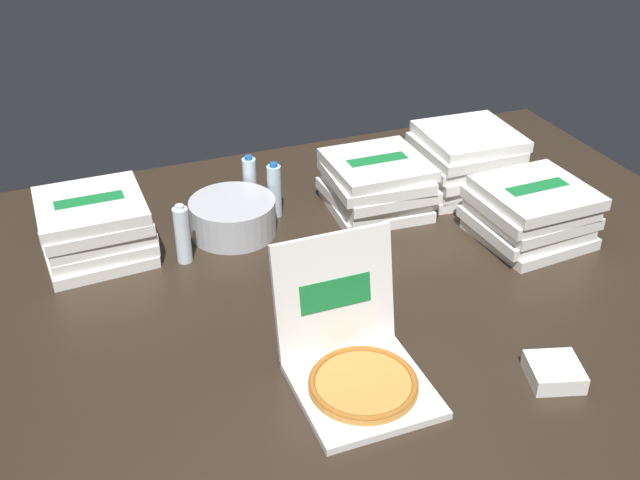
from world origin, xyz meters
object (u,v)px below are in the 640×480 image
object	(u,v)px
open_pizza_box	(355,359)
water_bottle_0	(182,235)
ice_bucket	(233,217)
water_bottle_2	(274,191)
pizza_stack_right_far	(465,161)
pizza_stack_center_near	(377,185)
pizza_stack_right_mid	(530,213)
water_bottle_1	(250,183)
napkin_pile	(554,372)
pizza_stack_center_far	(95,227)

from	to	relation	value
open_pizza_box	water_bottle_0	bearing A→B (deg)	111.34
ice_bucket	water_bottle_2	world-z (taller)	water_bottle_2
water_bottle_2	pizza_stack_right_far	bearing A→B (deg)	-5.27
pizza_stack_right_far	water_bottle_2	world-z (taller)	pizza_stack_right_far
water_bottle_2	pizza_stack_center_near	bearing A→B (deg)	-14.02
pizza_stack_right_mid	water_bottle_2	bearing A→B (deg)	148.24
water_bottle_0	water_bottle_1	world-z (taller)	same
pizza_stack_right_mid	water_bottle_1	size ratio (longest dim) A/B	1.78
open_pizza_box	water_bottle_1	xyz separation A→B (m)	(0.03, 1.15, 0.03)
napkin_pile	open_pizza_box	bearing A→B (deg)	158.61
pizza_stack_right_far	water_bottle_1	size ratio (longest dim) A/B	1.81
pizza_stack_center_far	pizza_stack_right_mid	world-z (taller)	same
water_bottle_1	napkin_pile	distance (m)	1.48
pizza_stack_center_far	water_bottle_2	world-z (taller)	water_bottle_2
open_pizza_box	pizza_stack_center_far	distance (m)	1.19
water_bottle_1	water_bottle_2	distance (m)	0.13
ice_bucket	water_bottle_2	size ratio (longest dim) A/B	1.43
water_bottle_0	pizza_stack_right_mid	bearing A→B (deg)	-14.14
open_pizza_box	water_bottle_2	xyz separation A→B (m)	(0.10, 1.05, 0.03)
pizza_stack_center_near	water_bottle_0	distance (m)	0.85
water_bottle_1	open_pizza_box	bearing A→B (deg)	-91.29
pizza_stack_center_far	pizza_stack_center_near	size ratio (longest dim) A/B	1.00
pizza_stack_center_near	pizza_stack_right_far	bearing A→B (deg)	3.35
ice_bucket	water_bottle_0	size ratio (longest dim) A/B	1.43
ice_bucket	water_bottle_0	world-z (taller)	water_bottle_0
pizza_stack_center_far	napkin_pile	world-z (taller)	pizza_stack_center_far
ice_bucket	napkin_pile	world-z (taller)	ice_bucket
open_pizza_box	pizza_stack_right_mid	bearing A→B (deg)	27.97
open_pizza_box	pizza_stack_center_near	xyz separation A→B (m)	(0.51, 0.95, 0.03)
pizza_stack_right_far	water_bottle_1	bearing A→B (deg)	168.95
pizza_stack_right_far	pizza_stack_center_near	bearing A→B (deg)	-176.65
pizza_stack_center_near	pizza_stack_right_far	world-z (taller)	pizza_stack_right_far
pizza_stack_right_far	ice_bucket	distance (m)	1.05
ice_bucket	water_bottle_0	xyz separation A→B (m)	(-0.23, -0.13, 0.04)
pizza_stack_right_far	water_bottle_0	distance (m)	1.28
open_pizza_box	water_bottle_2	bearing A→B (deg)	84.58
pizza_stack_center_near	ice_bucket	xyz separation A→B (m)	(-0.61, 0.03, -0.04)
pizza_stack_right_far	pizza_stack_right_mid	distance (m)	0.46
ice_bucket	water_bottle_2	xyz separation A→B (m)	(0.20, 0.08, 0.04)
pizza_stack_center_near	water_bottle_2	bearing A→B (deg)	165.98
pizza_stack_center_near	water_bottle_1	distance (m)	0.53
pizza_stack_center_near	napkin_pile	world-z (taller)	pizza_stack_center_near
pizza_stack_right_far	napkin_pile	world-z (taller)	pizza_stack_right_far
pizza_stack_center_near	pizza_stack_right_mid	distance (m)	0.63
open_pizza_box	pizza_stack_right_mid	distance (m)	1.10
pizza_stack_center_far	pizza_stack_right_far	distance (m)	1.57
pizza_stack_center_far	water_bottle_0	size ratio (longest dim) A/B	1.78
pizza_stack_center_near	ice_bucket	size ratio (longest dim) A/B	1.24
pizza_stack_center_near	water_bottle_2	xyz separation A→B (m)	(-0.41, 0.10, 0.00)
pizza_stack_center_far	water_bottle_0	distance (m)	0.34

